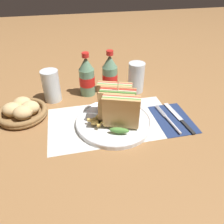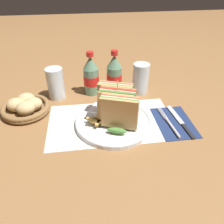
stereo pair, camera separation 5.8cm
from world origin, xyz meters
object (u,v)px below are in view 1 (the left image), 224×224
object	(u,v)px
knife	(179,118)
glass_far	(52,88)
coke_bottle_far	(110,75)
bread_basket	(22,111)
plate_main	(113,121)
coke_bottle_near	(87,77)
club_sandwich	(118,106)
fork	(170,121)
glass_near	(136,77)

from	to	relation	value
knife	glass_far	distance (m)	0.54
coke_bottle_far	bread_basket	bearing A→B (deg)	-161.90
plate_main	coke_bottle_near	size ratio (longest dim) A/B	1.47
club_sandwich	coke_bottle_far	xyz separation A→B (m)	(0.02, 0.25, 0.00)
coke_bottle_near	knife	bearing A→B (deg)	-40.29
coke_bottle_far	knife	bearing A→B (deg)	-51.71
coke_bottle_near	coke_bottle_far	distance (m)	0.10
club_sandwich	fork	xyz separation A→B (m)	(0.19, -0.04, -0.07)
glass_far	bread_basket	xyz separation A→B (m)	(-0.12, -0.10, -0.04)
plate_main	coke_bottle_near	bearing A→B (deg)	104.55
coke_bottle_near	coke_bottle_far	xyz separation A→B (m)	(0.10, 0.00, 0.00)
fork	knife	size ratio (longest dim) A/B	0.91
plate_main	glass_far	xyz separation A→B (m)	(-0.22, 0.23, 0.05)
club_sandwich	glass_far	distance (m)	0.33
glass_near	bread_basket	xyz separation A→B (m)	(-0.49, -0.10, -0.04)
coke_bottle_far	bread_basket	distance (m)	0.40
plate_main	club_sandwich	world-z (taller)	club_sandwich
fork	bread_basket	xyz separation A→B (m)	(-0.55, 0.17, 0.02)
knife	bread_basket	distance (m)	0.61
fork	glass_far	xyz separation A→B (m)	(-0.43, 0.27, 0.05)
knife	glass_near	distance (m)	0.28
plate_main	knife	world-z (taller)	plate_main
knife	glass_near	bearing A→B (deg)	106.45
fork	knife	bearing A→B (deg)	13.82
club_sandwich	fork	bearing A→B (deg)	-11.70
plate_main	coke_bottle_far	bearing A→B (deg)	80.54
glass_near	club_sandwich	bearing A→B (deg)	-122.30
bread_basket	coke_bottle_near	bearing A→B (deg)	24.01
plate_main	club_sandwich	size ratio (longest dim) A/B	1.44
fork	club_sandwich	bearing A→B (deg)	163.22
club_sandwich	coke_bottle_near	world-z (taller)	coke_bottle_near
knife	coke_bottle_near	bearing A→B (deg)	134.63
knife	coke_bottle_far	distance (m)	0.36
fork	knife	distance (m)	0.05
club_sandwich	glass_far	world-z (taller)	club_sandwich
plate_main	coke_bottle_far	size ratio (longest dim) A/B	1.47
club_sandwich	fork	size ratio (longest dim) A/B	1.06
club_sandwich	fork	world-z (taller)	club_sandwich
club_sandwich	glass_far	size ratio (longest dim) A/B	1.46
coke_bottle_near	glass_far	size ratio (longest dim) A/B	1.42
knife	coke_bottle_far	size ratio (longest dim) A/B	1.06
club_sandwich	knife	size ratio (longest dim) A/B	0.97
plate_main	fork	distance (m)	0.22
glass_near	knife	bearing A→B (deg)	-68.47
plate_main	glass_far	size ratio (longest dim) A/B	2.10
knife	glass_near	world-z (taller)	glass_near
coke_bottle_near	glass_near	distance (m)	0.22
plate_main	coke_bottle_far	xyz separation A→B (m)	(0.04, 0.25, 0.07)
knife	bread_basket	world-z (taller)	bread_basket
knife	coke_bottle_near	world-z (taller)	coke_bottle_near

